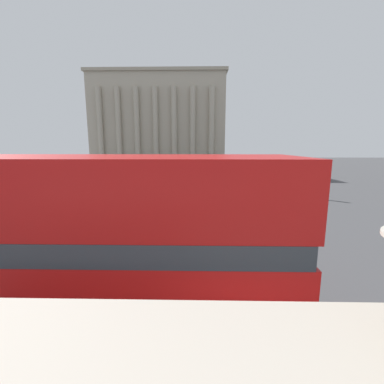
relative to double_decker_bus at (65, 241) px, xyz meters
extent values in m
cylinder|color=black|center=(3.62, 1.27, -1.83)|extent=(1.03, 0.22, 1.03)
cylinder|color=black|center=(3.62, -1.27, -1.83)|extent=(1.03, 0.22, 1.03)
cube|color=#B71414|center=(0.00, 0.00, -0.92)|extent=(10.03, 2.53, 1.81)
cube|color=#2D3842|center=(0.00, 0.00, 0.21)|extent=(9.83, 2.56, 0.45)
cube|color=#B71414|center=(0.00, 0.00, 1.15)|extent=(10.03, 2.53, 1.43)
cube|color=#B2A893|center=(-4.00, 45.38, 5.81)|extent=(22.93, 14.22, 16.31)
cube|color=#A39984|center=(-4.00, 45.38, 14.22)|extent=(23.53, 14.82, 0.50)
cylinder|color=#B2A893|center=(-13.17, 37.82, 4.59)|extent=(0.90, 0.90, 13.86)
cylinder|color=#B2A893|center=(-10.12, 37.82, 4.59)|extent=(0.90, 0.90, 13.86)
cylinder|color=#B2A893|center=(-7.06, 37.82, 4.59)|extent=(0.90, 0.90, 13.86)
cylinder|color=#B2A893|center=(-4.00, 37.82, 4.59)|extent=(0.90, 0.90, 13.86)
cylinder|color=#B2A893|center=(-0.94, 37.82, 4.59)|extent=(0.90, 0.90, 13.86)
cylinder|color=#B2A893|center=(2.12, 37.82, 4.59)|extent=(0.90, 0.90, 13.86)
cylinder|color=#B2A893|center=(5.17, 37.82, 4.59)|extent=(0.90, 0.90, 13.86)
cylinder|color=black|center=(3.65, 6.35, -0.51)|extent=(0.12, 0.12, 3.67)
cube|color=black|center=(3.83, 6.35, 0.88)|extent=(0.20, 0.24, 0.70)
sphere|color=green|center=(3.94, 6.35, 1.03)|extent=(0.14, 0.14, 0.14)
cylinder|color=black|center=(0.72, 12.55, -0.56)|extent=(0.12, 0.12, 3.57)
cube|color=black|center=(0.90, 12.55, 0.78)|extent=(0.20, 0.24, 0.70)
sphere|color=gold|center=(1.01, 12.55, 0.93)|extent=(0.14, 0.14, 0.14)
cylinder|color=#282B33|center=(13.46, 15.88, -1.91)|extent=(0.14, 0.14, 0.86)
cylinder|color=#282B33|center=(13.64, 15.88, -1.91)|extent=(0.14, 0.14, 0.86)
cylinder|color=slate|center=(13.55, 15.88, -1.14)|extent=(0.32, 0.32, 0.68)
sphere|color=tan|center=(13.55, 15.88, -0.69)|extent=(0.23, 0.23, 0.23)
cylinder|color=#282B33|center=(-3.15, 9.30, -1.91)|extent=(0.14, 0.14, 0.86)
cylinder|color=#282B33|center=(-2.97, 9.30, -1.91)|extent=(0.14, 0.14, 0.86)
cylinder|color=yellow|center=(-3.06, 9.30, -1.15)|extent=(0.32, 0.32, 0.68)
sphere|color=tan|center=(-3.06, 9.30, -0.69)|extent=(0.23, 0.23, 0.23)
cylinder|color=#282B33|center=(-4.44, 29.58, -1.91)|extent=(0.14, 0.14, 0.86)
cylinder|color=#282B33|center=(-4.26, 29.58, -1.91)|extent=(0.14, 0.14, 0.86)
cylinder|color=#606638|center=(-4.35, 29.58, -1.14)|extent=(0.32, 0.32, 0.68)
sphere|color=tan|center=(-4.35, 29.58, -0.68)|extent=(0.23, 0.23, 0.23)
cylinder|color=#282B33|center=(13.44, 25.53, -1.90)|extent=(0.14, 0.14, 0.88)
cylinder|color=#282B33|center=(13.62, 25.53, -1.90)|extent=(0.14, 0.14, 0.88)
cylinder|color=#284799|center=(13.53, 25.53, -1.11)|extent=(0.32, 0.32, 0.70)
sphere|color=tan|center=(13.53, 25.53, -0.64)|extent=(0.24, 0.24, 0.24)
camera|label=1|loc=(2.92, -5.32, 2.07)|focal=24.00mm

